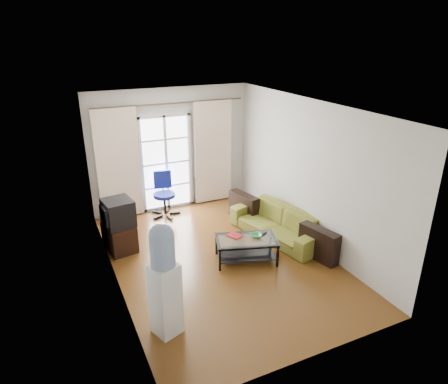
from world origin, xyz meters
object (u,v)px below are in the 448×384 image
object	(u,v)px
crt_tv	(117,213)
water_cooler	(164,278)
coffee_table	(246,247)
task_chair	(165,203)
tv_stand	(120,236)
sofa	(278,223)

from	to	relation	value
crt_tv	water_cooler	xyz separation A→B (m)	(0.13, -2.47, 0.09)
coffee_table	task_chair	xyz separation A→B (m)	(-0.73, 2.45, 0.01)
tv_stand	water_cooler	world-z (taller)	water_cooler
sofa	task_chair	world-z (taller)	task_chair
sofa	task_chair	xyz separation A→B (m)	(-1.70, 1.93, -0.01)
task_chair	sofa	bearing A→B (deg)	-38.04
tv_stand	water_cooler	size ratio (longest dim) A/B	0.43
coffee_table	water_cooler	xyz separation A→B (m)	(-1.81, -1.15, 0.57)
sofa	crt_tv	bearing A→B (deg)	-118.35
task_chair	water_cooler	world-z (taller)	water_cooler
tv_stand	coffee_table	bearing A→B (deg)	-44.21
coffee_table	crt_tv	bearing A→B (deg)	145.81
water_cooler	crt_tv	bearing A→B (deg)	73.04
task_chair	crt_tv	bearing A→B (deg)	-126.15
crt_tv	water_cooler	bearing A→B (deg)	-95.25
coffee_table	water_cooler	bearing A→B (deg)	-147.49
coffee_table	sofa	bearing A→B (deg)	28.17
coffee_table	crt_tv	xyz separation A→B (m)	(-1.94, 1.31, 0.47)
sofa	water_cooler	distance (m)	3.29
sofa	crt_tv	xyz separation A→B (m)	(-2.91, 0.80, 0.46)
sofa	tv_stand	size ratio (longest dim) A/B	3.10
tv_stand	task_chair	distance (m)	1.63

